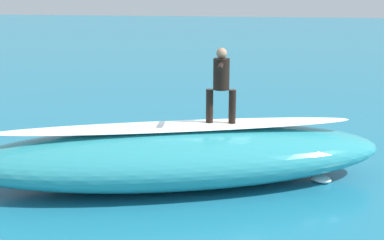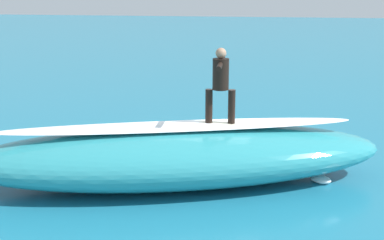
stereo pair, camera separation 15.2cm
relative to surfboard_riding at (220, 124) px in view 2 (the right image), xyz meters
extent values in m
plane|color=teal|center=(0.36, -1.46, -1.37)|extent=(120.00, 120.00, 0.00)
ellipsoid|color=teal|center=(0.92, 0.29, -0.70)|extent=(9.87, 5.40, 1.32)
ellipsoid|color=white|center=(0.92, 0.29, 0.00)|extent=(7.98, 3.30, 0.08)
ellipsoid|color=#EAE5C6|center=(0.00, 0.00, 0.00)|extent=(2.03, 0.63, 0.08)
cylinder|color=black|center=(0.25, 0.01, 0.42)|extent=(0.16, 0.16, 0.76)
cylinder|color=black|center=(-0.25, -0.01, 0.42)|extent=(0.16, 0.16, 0.76)
cylinder|color=black|center=(0.00, 0.00, 1.15)|extent=(0.38, 0.38, 0.69)
sphere|color=tan|center=(0.00, 0.00, 1.61)|extent=(0.24, 0.24, 0.24)
cylinder|color=black|center=(-0.02, 0.49, 1.39)|extent=(0.14, 0.62, 0.11)
cylinder|color=black|center=(0.02, -0.49, 1.39)|extent=(0.14, 0.62, 0.11)
ellipsoid|color=#33B2D1|center=(1.63, -2.17, -1.32)|extent=(0.89, 2.51, 0.08)
cylinder|color=black|center=(1.63, -2.17, -1.14)|extent=(0.43, 0.86, 0.29)
sphere|color=tan|center=(1.71, -1.67, -1.08)|extent=(0.21, 0.21, 0.21)
cylinder|color=black|center=(1.58, -2.93, -1.22)|extent=(0.24, 0.70, 0.13)
cylinder|color=black|center=(1.41, -2.90, -1.22)|extent=(0.24, 0.70, 0.13)
sphere|color=red|center=(3.87, -0.87, -1.11)|extent=(0.51, 0.51, 0.51)
cylinder|color=#262626|center=(3.87, -0.87, -0.67)|extent=(0.05, 0.05, 0.36)
ellipsoid|color=white|center=(-2.31, -0.30, -1.29)|extent=(0.64, 0.61, 0.16)
ellipsoid|color=white|center=(3.40, -2.28, -1.33)|extent=(0.92, 0.97, 0.08)
ellipsoid|color=white|center=(1.57, -4.22, -1.33)|extent=(0.84, 1.10, 0.08)
camera|label=1|loc=(-1.03, 11.37, 3.08)|focal=49.11mm
camera|label=2|loc=(-1.18, 11.35, 3.08)|focal=49.11mm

